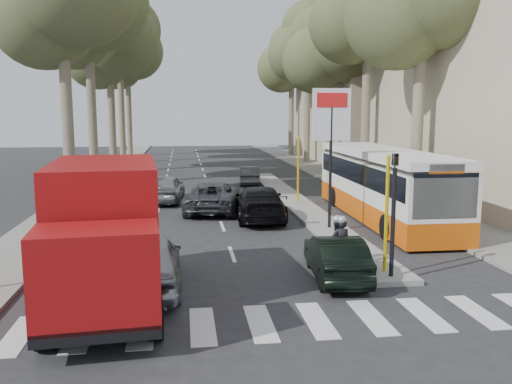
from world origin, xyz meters
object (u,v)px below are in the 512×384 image
(silver_hatchback, at_px, (147,262))
(red_truck, at_px, (104,231))
(city_bus, at_px, (383,183))
(motorcycle, at_px, (339,245))
(dark_hatchback, at_px, (336,257))

(silver_hatchback, xyz_separation_m, red_truck, (-0.92, -0.95, 1.07))
(city_bus, bearing_deg, motorcycle, -118.68)
(dark_hatchback, bearing_deg, silver_hatchback, 8.11)
(red_truck, distance_m, motorcycle, 6.89)
(red_truck, bearing_deg, dark_hatchback, 7.03)
(silver_hatchback, relative_size, red_truck, 0.67)
(silver_hatchback, distance_m, city_bus, 12.81)
(motorcycle, bearing_deg, silver_hatchback, -173.65)
(dark_hatchback, relative_size, red_truck, 0.57)
(dark_hatchback, bearing_deg, motorcycle, -106.78)
(red_truck, xyz_separation_m, motorcycle, (6.48, 2.06, -1.06))
(silver_hatchback, height_order, dark_hatchback, silver_hatchback)
(silver_hatchback, relative_size, dark_hatchback, 1.18)
(dark_hatchback, xyz_separation_m, city_bus, (4.40, 8.03, 1.01))
(dark_hatchback, xyz_separation_m, motorcycle, (0.30, 0.78, 0.15))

